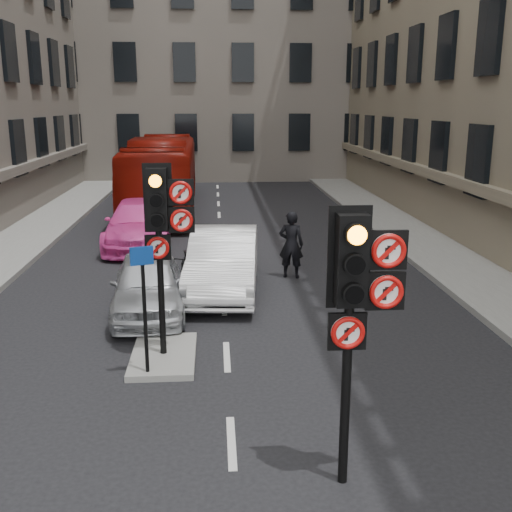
{
  "coord_description": "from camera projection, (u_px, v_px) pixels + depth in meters",
  "views": [
    {
      "loc": [
        -0.18,
        -5.66,
        4.73
      ],
      "look_at": [
        0.4,
        2.63,
        2.6
      ],
      "focal_mm": 42.0,
      "sensor_mm": 36.0,
      "label": 1
    }
  ],
  "objects": [
    {
      "name": "pavement_right",
      "position": [
        452.0,
        256.0,
        18.72
      ],
      "size": [
        3.0,
        50.0,
        0.16
      ],
      "primitive_type": "cube",
      "color": "gray",
      "rests_on": "ground"
    },
    {
      "name": "centre_island",
      "position": [
        164.0,
        356.0,
        11.39
      ],
      "size": [
        1.2,
        2.0,
        0.12
      ],
      "primitive_type": "cube",
      "color": "gray",
      "rests_on": "ground"
    },
    {
      "name": "building_far",
      "position": [
        214.0,
        23.0,
        40.89
      ],
      "size": [
        30.0,
        14.0,
        20.0
      ],
      "primitive_type": "cube",
      "color": "gray",
      "rests_on": "ground"
    },
    {
      "name": "signal_near",
      "position": [
        357.0,
        290.0,
        7.08
      ],
      "size": [
        0.91,
        0.4,
        3.58
      ],
      "color": "black",
      "rests_on": "ground"
    },
    {
      "name": "signal_far",
      "position": [
        163.0,
        219.0,
        10.74
      ],
      "size": [
        0.91,
        0.4,
        3.58
      ],
      "color": "black",
      "rests_on": "centre_island"
    },
    {
      "name": "car_silver",
      "position": [
        148.0,
        284.0,
        13.78
      ],
      "size": [
        1.93,
        4.11,
        1.36
      ],
      "primitive_type": "imported",
      "rotation": [
        0.0,
        0.0,
        0.08
      ],
      "color": "#B5B9BE",
      "rests_on": "ground"
    },
    {
      "name": "car_white",
      "position": [
        223.0,
        261.0,
        15.32
      ],
      "size": [
        2.06,
        4.92,
        1.58
      ],
      "primitive_type": "imported",
      "rotation": [
        0.0,
        0.0,
        -0.08
      ],
      "color": "white",
      "rests_on": "ground"
    },
    {
      "name": "car_pink",
      "position": [
        139.0,
        224.0,
        20.31
      ],
      "size": [
        2.27,
        5.21,
        1.49
      ],
      "primitive_type": "imported",
      "rotation": [
        0.0,
        0.0,
        0.03
      ],
      "color": "#F146AA",
      "rests_on": "ground"
    },
    {
      "name": "bus_red",
      "position": [
        162.0,
        174.0,
        26.76
      ],
      "size": [
        2.94,
        11.76,
        3.26
      ],
      "primitive_type": "imported",
      "rotation": [
        0.0,
        0.0,
        0.02
      ],
      "color": "maroon",
      "rests_on": "ground"
    },
    {
      "name": "motorcycle",
      "position": [
        185.0,
        270.0,
        15.68
      ],
      "size": [
        0.55,
        1.59,
        0.94
      ],
      "primitive_type": "imported",
      "rotation": [
        0.0,
        0.0,
        -0.07
      ],
      "color": "black",
      "rests_on": "ground"
    },
    {
      "name": "motorcyclist",
      "position": [
        291.0,
        244.0,
        16.51
      ],
      "size": [
        0.78,
        0.62,
        1.87
      ],
      "primitive_type": "imported",
      "rotation": [
        0.0,
        0.0,
        2.85
      ],
      "color": "black",
      "rests_on": "ground"
    },
    {
      "name": "info_sign",
      "position": [
        144.0,
        292.0,
        10.21
      ],
      "size": [
        0.39,
        0.17,
        2.28
      ],
      "rotation": [
        0.0,
        0.0,
        0.3
      ],
      "color": "black",
      "rests_on": "centre_island"
    }
  ]
}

